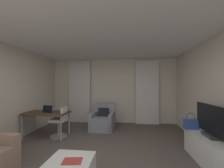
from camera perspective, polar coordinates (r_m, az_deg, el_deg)
ground_plane at (r=3.19m, az=-5.95°, el=-29.16°), size 12.00×12.00×0.00m
wall_window at (r=5.80m, az=0.34°, el=-2.74°), size 5.12×0.06×2.60m
ceiling at (r=3.01m, az=-5.91°, el=20.93°), size 5.12×6.12×0.06m
curtain_left_panel at (r=5.98m, az=-13.05°, el=-3.14°), size 0.90×0.06×2.50m
curtain_right_panel at (r=5.70m, az=14.11°, el=-3.27°), size 0.90×0.06×2.50m
armchair at (r=5.07m, az=-3.78°, el=-14.66°), size 0.82×0.88×0.86m
desk at (r=4.70m, az=-25.00°, el=-11.09°), size 1.25×0.65×0.73m
desk_chair at (r=4.58m, az=-20.40°, el=-14.84°), size 0.48×0.48×0.88m
laptop at (r=4.61m, az=-24.17°, el=-9.93°), size 0.36×0.30×0.22m
magazine_open at (r=2.42m, az=-15.83°, el=-27.90°), size 0.31×0.24×0.01m
tv_console at (r=3.58m, az=34.94°, el=-21.11°), size 0.48×1.22×0.53m
tv_flatscreen at (r=3.38m, az=35.31°, el=-12.50°), size 0.20×1.00×0.62m
handbag_primary at (r=3.79m, az=29.37°, el=-13.86°), size 0.30×0.14×0.37m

